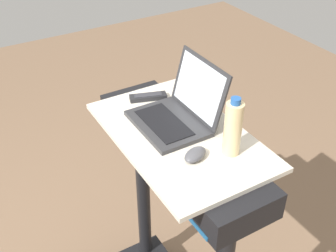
{
  "coord_description": "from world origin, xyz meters",
  "views": [
    {
      "loc": [
        1.12,
        -0.01,
        2.15
      ],
      "look_at": [
        0.0,
        0.65,
        1.25
      ],
      "focal_mm": 45.23,
      "sensor_mm": 36.0,
      "label": 1
    }
  ],
  "objects_px": {
    "computer_mouse": "(195,155)",
    "water_bottle": "(233,128)",
    "tv_remote": "(148,97)",
    "laptop": "(178,112)"
  },
  "relations": [
    {
      "from": "tv_remote",
      "to": "water_bottle",
      "type": "bearing_deg",
      "value": 9.61
    },
    {
      "from": "laptop",
      "to": "computer_mouse",
      "type": "relative_size",
      "value": 3.14
    },
    {
      "from": "computer_mouse",
      "to": "water_bottle",
      "type": "relative_size",
      "value": 0.44
    },
    {
      "from": "water_bottle",
      "to": "tv_remote",
      "type": "distance_m",
      "value": 0.49
    },
    {
      "from": "water_bottle",
      "to": "laptop",
      "type": "bearing_deg",
      "value": -166.47
    },
    {
      "from": "water_bottle",
      "to": "tv_remote",
      "type": "height_order",
      "value": "water_bottle"
    },
    {
      "from": "laptop",
      "to": "tv_remote",
      "type": "distance_m",
      "value": 0.22
    },
    {
      "from": "water_bottle",
      "to": "tv_remote",
      "type": "relative_size",
      "value": 1.37
    },
    {
      "from": "computer_mouse",
      "to": "water_bottle",
      "type": "height_order",
      "value": "water_bottle"
    },
    {
      "from": "laptop",
      "to": "computer_mouse",
      "type": "bearing_deg",
      "value": -14.71
    }
  ]
}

